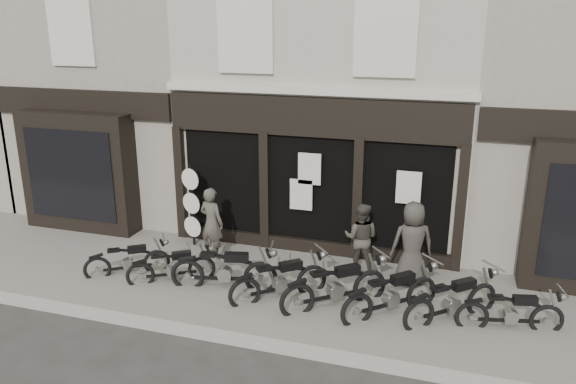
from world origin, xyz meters
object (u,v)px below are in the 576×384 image
(motorcycle_6, at_px, (452,304))
(man_right, at_px, (412,244))
(motorcycle_0, at_px, (128,263))
(advert_sign_post, at_px, (192,209))
(motorcycle_5, at_px, (391,298))
(motorcycle_1, at_px, (172,270))
(motorcycle_4, at_px, (336,290))
(motorcycle_3, at_px, (280,284))
(motorcycle_7, at_px, (511,316))
(man_centre, at_px, (361,238))
(motorcycle_2, at_px, (225,273))
(man_left, at_px, (212,223))

(motorcycle_6, relative_size, man_right, 0.97)
(motorcycle_0, distance_m, advert_sign_post, 2.15)
(man_right, height_order, advert_sign_post, advert_sign_post)
(motorcycle_5, bearing_deg, motorcycle_1, 135.62)
(motorcycle_4, bearing_deg, motorcycle_1, 139.63)
(motorcycle_3, height_order, motorcycle_7, motorcycle_3)
(motorcycle_5, relative_size, man_right, 0.97)
(man_centre, distance_m, man_right, 1.18)
(man_centre, height_order, advert_sign_post, advert_sign_post)
(motorcycle_2, xyz_separation_m, motorcycle_6, (4.65, 0.10, -0.02))
(motorcycle_1, relative_size, motorcycle_6, 0.96)
(man_left, xyz_separation_m, man_right, (4.67, 0.01, 0.05))
(motorcycle_7, distance_m, man_centre, 3.54)
(motorcycle_4, distance_m, motorcycle_7, 3.29)
(motorcycle_4, bearing_deg, motorcycle_2, 138.35)
(motorcycle_1, bearing_deg, man_centre, -8.24)
(motorcycle_2, bearing_deg, advert_sign_post, 118.61)
(motorcycle_1, xyz_separation_m, advert_sign_post, (-0.47, 1.95, 0.70))
(motorcycle_2, xyz_separation_m, motorcycle_4, (2.42, -0.07, 0.01))
(motorcycle_4, bearing_deg, motorcycle_3, 139.80)
(man_left, height_order, man_centre, man_left)
(motorcycle_6, bearing_deg, motorcycle_3, 140.67)
(motorcycle_5, xyz_separation_m, man_right, (0.22, 1.42, 0.61))
(motorcycle_2, height_order, man_right, man_right)
(man_centre, bearing_deg, man_left, 5.78)
(motorcycle_6, bearing_deg, man_right, 83.32)
(motorcycle_7, bearing_deg, motorcycle_3, 168.81)
(motorcycle_5, bearing_deg, motorcycle_7, -42.02)
(motorcycle_1, bearing_deg, man_right, -16.11)
(motorcycle_3, height_order, motorcycle_6, motorcycle_6)
(motorcycle_0, xyz_separation_m, motorcycle_4, (4.77, -0.05, 0.09))
(motorcycle_7, bearing_deg, motorcycle_0, 167.78)
(motorcycle_3, xyz_separation_m, motorcycle_5, (2.26, 0.03, 0.01))
(motorcycle_1, xyz_separation_m, motorcycle_6, (5.89, 0.14, 0.05))
(motorcycle_3, bearing_deg, motorcycle_4, -41.82)
(man_right, bearing_deg, advert_sign_post, -25.10)
(motorcycle_0, relative_size, advert_sign_post, 0.75)
(man_left, bearing_deg, motorcycle_2, 137.65)
(man_centre, relative_size, advert_sign_post, 0.74)
(man_left, distance_m, man_centre, 3.54)
(motorcycle_5, xyz_separation_m, motorcycle_6, (1.13, 0.14, -0.01))
(motorcycle_1, xyz_separation_m, motorcycle_4, (3.65, -0.03, 0.08))
(motorcycle_0, bearing_deg, man_left, 9.35)
(motorcycle_0, xyz_separation_m, motorcycle_3, (3.61, -0.05, 0.06))
(motorcycle_3, distance_m, motorcycle_5, 2.26)
(motorcycle_1, bearing_deg, motorcycle_7, -31.34)
(motorcycle_1, relative_size, motorcycle_2, 0.76)
(motorcycle_0, height_order, motorcycle_7, motorcycle_7)
(motorcycle_4, bearing_deg, advert_sign_post, 114.43)
(man_right, bearing_deg, motorcycle_1, -3.57)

